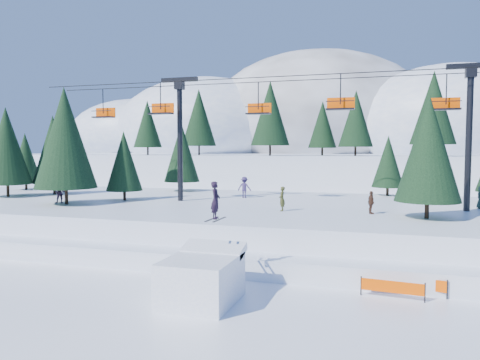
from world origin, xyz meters
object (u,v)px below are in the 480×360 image
(jump_kicker, at_px, (202,277))
(banner_far, at_px, (415,283))
(chairlift, at_px, (307,117))
(banner_near, at_px, (392,287))

(jump_kicker, relative_size, banner_far, 1.93)
(jump_kicker, bearing_deg, chairlift, 83.48)
(banner_near, height_order, banner_far, same)
(jump_kicker, relative_size, chairlift, 0.12)
(chairlift, bearing_deg, banner_far, -60.33)
(banner_far, bearing_deg, chairlift, 119.67)
(chairlift, relative_size, banner_near, 16.16)
(jump_kicker, height_order, chairlift, chairlift)
(chairlift, distance_m, banner_near, 17.53)
(banner_far, bearing_deg, jump_kicker, -156.36)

